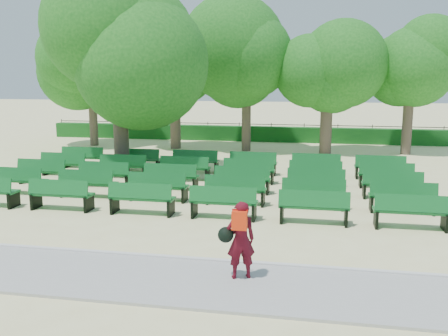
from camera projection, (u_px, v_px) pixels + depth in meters
name	position (u px, v px, depth m)	size (l,w,h in m)	color
ground	(202.00, 193.00, 17.10)	(120.00, 120.00, 0.00)	beige
paving	(117.00, 277.00, 9.94)	(30.00, 2.20, 0.06)	#A5A5A0
curb	(138.00, 256.00, 11.05)	(30.00, 0.12, 0.10)	silver
hedge	(254.00, 134.00, 30.53)	(26.00, 0.70, 0.90)	#16551B
fence	(255.00, 140.00, 31.00)	(26.00, 0.10, 1.02)	black
tree_line	(245.00, 151.00, 26.75)	(21.80, 6.80, 7.04)	#24701E
bench_array	(207.00, 188.00, 17.45)	(1.92, 0.67, 1.19)	#116126
tree_among	(118.00, 52.00, 19.59)	(5.47, 5.47, 7.37)	brown
person	(239.00, 239.00, 9.69)	(0.78, 0.55, 1.55)	#4D0B15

